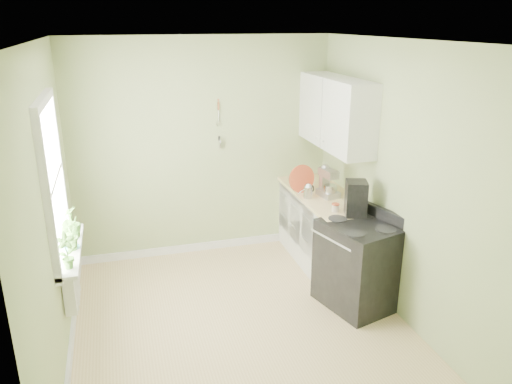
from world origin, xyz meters
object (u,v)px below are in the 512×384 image
object	(u,v)px
kettle	(308,191)
coffee_maker	(356,199)
stand_mixer	(328,183)
stove	(358,264)

from	to	relation	value
kettle	coffee_maker	world-z (taller)	coffee_maker
stand_mixer	coffee_maker	world-z (taller)	coffee_maker
stove	kettle	bearing A→B (deg)	104.50
stand_mixer	coffee_maker	bearing A→B (deg)	-87.22
stand_mixer	stove	bearing A→B (deg)	-91.30
stove	stand_mixer	distance (m)	1.07
stove	coffee_maker	world-z (taller)	coffee_maker
stove	coffee_maker	bearing A→B (deg)	78.47
stand_mixer	kettle	world-z (taller)	stand_mixer
stand_mixer	kettle	xyz separation A→B (m)	(-0.25, -0.00, -0.06)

